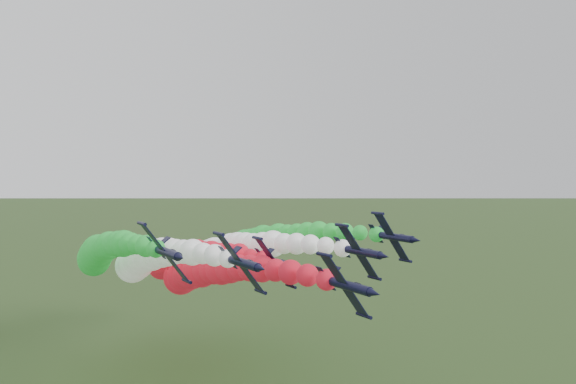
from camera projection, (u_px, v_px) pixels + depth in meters
name	position (u px, v px, depth m)	size (l,w,h in m)	color
jet_lead	(201.00, 273.00, 125.52)	(16.41, 90.83, 21.88)	black
jet_inner_left	(144.00, 260.00, 131.59)	(16.47, 90.89, 21.94)	black
jet_inner_right	(223.00, 253.00, 139.69)	(16.37, 90.79, 21.83)	black
jet_outer_left	(100.00, 254.00, 132.84)	(16.19, 90.61, 21.66)	black
jet_outer_right	(255.00, 243.00, 150.38)	(15.81, 90.23, 21.28)	black
jet_trail	(177.00, 259.00, 146.10)	(16.19, 90.61, 21.66)	black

